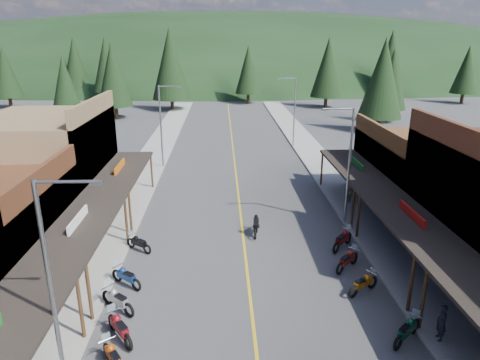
{
  "coord_description": "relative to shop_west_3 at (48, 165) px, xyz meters",
  "views": [
    {
      "loc": [
        -1.29,
        -18.72,
        12.09
      ],
      "look_at": [
        -0.09,
        8.74,
        3.0
      ],
      "focal_mm": 32.0,
      "sensor_mm": 36.0,
      "label": 1
    }
  ],
  "objects": [
    {
      "name": "bike_west_9",
      "position": [
        7.46,
        -6.77,
        -2.96
      ],
      "size": [
        1.94,
        1.69,
        1.11
      ],
      "primitive_type": null,
      "rotation": [
        0.0,
        0.0,
        0.92
      ],
      "color": "black",
      "rests_on": "ground"
    },
    {
      "name": "pine_3",
      "position": [
        17.78,
        54.7,
        2.96
      ],
      "size": [
        5.04,
        5.04,
        11.0
      ],
      "color": "black",
      "rests_on": "ground"
    },
    {
      "name": "pine_10",
      "position": [
        -4.22,
        38.7,
        3.27
      ],
      "size": [
        5.38,
        5.38,
        11.6
      ],
      "color": "black",
      "rests_on": "ground"
    },
    {
      "name": "pine_5",
      "position": [
        47.78,
        60.7,
        4.47
      ],
      "size": [
        6.72,
        6.72,
        14.0
      ],
      "color": "black",
      "rests_on": "ground"
    },
    {
      "name": "pine_11",
      "position": [
        33.78,
        26.7,
        3.67
      ],
      "size": [
        5.82,
        5.82,
        12.4
      ],
      "color": "black",
      "rests_on": "ground"
    },
    {
      "name": "shop_east_3",
      "position": [
        27.54,
        0.0,
        -0.99
      ],
      "size": [
        10.9,
        10.2,
        6.2
      ],
      "color": "#4C2D16",
      "rests_on": "ground"
    },
    {
      "name": "pedestrian_east_a",
      "position": [
        21.47,
        -15.51,
        -2.56
      ],
      "size": [
        0.45,
        0.63,
        1.61
      ],
      "primitive_type": "imported",
      "rotation": [
        0.0,
        0.0,
        -1.68
      ],
      "color": "black",
      "rests_on": "sidewalk_east"
    },
    {
      "name": "bike_east_8",
      "position": [
        19.3,
        -9.43,
        -2.9
      ],
      "size": [
        2.04,
        2.03,
        1.24
      ],
      "primitive_type": null,
      "rotation": [
        0.0,
        0.0,
        -0.79
      ],
      "color": "maroon",
      "rests_on": "ground"
    },
    {
      "name": "ridge_hill",
      "position": [
        13.78,
        123.7,
        -3.52
      ],
      "size": [
        310.0,
        140.0,
        60.0
      ],
      "primitive_type": "ellipsoid",
      "color": "black",
      "rests_on": "ground"
    },
    {
      "name": "streetlight_1",
      "position": [
        6.83,
        10.7,
        0.94
      ],
      "size": [
        2.16,
        0.18,
        8.0
      ],
      "color": "gray",
      "rests_on": "ground"
    },
    {
      "name": "bike_east_6",
      "position": [
        20.12,
        -15.41,
        -2.92
      ],
      "size": [
        2.04,
        1.9,
        1.2
      ],
      "primitive_type": null,
      "rotation": [
        0.0,
        0.0,
        -0.85
      ],
      "color": "#0D452C",
      "rests_on": "ground"
    },
    {
      "name": "bike_west_7",
      "position": [
        7.56,
        -12.72,
        -2.88
      ],
      "size": [
        2.18,
        2.02,
        1.28
      ],
      "primitive_type": null,
      "rotation": [
        0.0,
        0.0,
        0.86
      ],
      "color": "#96959A",
      "rests_on": "ground"
    },
    {
      "name": "shop_west_3",
      "position": [
        0.0,
        0.0,
        0.0
      ],
      "size": [
        10.9,
        10.2,
        8.2
      ],
      "color": "brown",
      "rests_on": "ground"
    },
    {
      "name": "pine_2",
      "position": [
        3.78,
        46.7,
        4.47
      ],
      "size": [
        6.72,
        6.72,
        14.0
      ],
      "color": "black",
      "rests_on": "ground"
    },
    {
      "name": "bike_east_9",
      "position": [
        19.69,
        -6.99,
        -2.87
      ],
      "size": [
        2.06,
        2.21,
        1.3
      ],
      "primitive_type": null,
      "rotation": [
        0.0,
        0.0,
        -0.72
      ],
      "color": "maroon",
      "rests_on": "ground"
    },
    {
      "name": "bike_west_6",
      "position": [
        8.11,
        -14.78,
        -2.87
      ],
      "size": [
        1.94,
        2.28,
        1.29
      ],
      "primitive_type": null,
      "rotation": [
        0.0,
        0.0,
        0.63
      ],
      "color": "maroon",
      "rests_on": "ground"
    },
    {
      "name": "pine_6",
      "position": [
        59.78,
        52.7,
        2.96
      ],
      "size": [
        5.04,
        5.04,
        11.0
      ],
      "color": "black",
      "rests_on": "ground"
    },
    {
      "name": "pine_4",
      "position": [
        31.78,
        48.7,
        3.72
      ],
      "size": [
        5.88,
        5.88,
        12.5
      ],
      "color": "black",
      "rests_on": "ground"
    },
    {
      "name": "rider_on_bike",
      "position": [
        14.62,
        -4.84,
        -2.92
      ],
      "size": [
        0.88,
        2.02,
        1.49
      ],
      "rotation": [
        0.0,
        0.0,
        -0.12
      ],
      "color": "black",
      "rests_on": "ground"
    },
    {
      "name": "pine_9",
      "position": [
        37.78,
        33.7,
        2.86
      ],
      "size": [
        4.93,
        4.93,
        10.8
      ],
      "color": "black",
      "rests_on": "ground"
    },
    {
      "name": "pine_8",
      "position": [
        -8.22,
        28.7,
        2.46
      ],
      "size": [
        4.48,
        4.48,
        10.0
      ],
      "color": "black",
      "rests_on": "ground"
    },
    {
      "name": "pedestrian_east_b",
      "position": [
        22.31,
        0.39,
        -2.44
      ],
      "size": [
        0.92,
        0.55,
        1.86
      ],
      "primitive_type": "imported",
      "rotation": [
        0.0,
        0.0,
        3.17
      ],
      "color": "brown",
      "rests_on": "sidewalk_east"
    },
    {
      "name": "sidewalk_west",
      "position": [
        5.08,
        8.7,
        -3.44
      ],
      "size": [
        3.4,
        94.0,
        0.15
      ],
      "primitive_type": "cube",
      "color": "gray",
      "rests_on": "ground"
    },
    {
      "name": "bike_west_8",
      "position": [
        7.51,
        -10.62,
        -2.92
      ],
      "size": [
        2.07,
        1.84,
        1.2
      ],
      "primitive_type": null,
      "rotation": [
        0.0,
        0.0,
        0.9
      ],
      "color": "navy",
      "rests_on": "ground"
    },
    {
      "name": "pine_7",
      "position": [
        -18.22,
        64.7,
        3.72
      ],
      "size": [
        5.88,
        5.88,
        12.5
      ],
      "color": "black",
      "rests_on": "ground"
    },
    {
      "name": "sidewalk_east",
      "position": [
        22.48,
        8.7,
        -3.44
      ],
      "size": [
        3.4,
        94.0,
        0.15
      ],
      "primitive_type": "cube",
      "color": "gray",
      "rests_on": "ground"
    },
    {
      "name": "pine_0",
      "position": [
        -26.22,
        50.7,
        2.96
      ],
      "size": [
        5.04,
        5.04,
        11.0
      ],
      "color": "black",
      "rests_on": "ground"
    },
    {
      "name": "pine_1",
      "position": [
        -10.22,
        58.7,
        3.72
      ],
      "size": [
        5.88,
        5.88,
        12.5
      ],
      "color": "black",
      "rests_on": "ground"
    },
    {
      "name": "streetlight_2",
      "position": [
        20.74,
        -3.3,
        0.94
      ],
      "size": [
        2.16,
        0.18,
        8.0
      ],
      "color": "gray",
      "rests_on": "ground"
    },
    {
      "name": "bike_east_7",
      "position": [
        19.44,
        -11.75,
        -2.94
      ],
      "size": [
        2.06,
        1.65,
        1.15
      ],
      "primitive_type": null,
      "rotation": [
        0.0,
        0.0,
        -1.0
      ],
      "color": "#B7630D",
      "rests_on": "ground"
    },
    {
      "name": "ground",
      "position": [
        13.78,
        -11.3,
        -3.52
      ],
      "size": [
        220.0,
        220.0,
        0.0
      ],
      "primitive_type": "plane",
      "color": "#38383A",
      "rests_on": "ground"
    },
    {
      "name": "streetlight_0",
      "position": [
        6.83,
        -17.3,
        0.94
      ],
      "size": [
        2.16,
        0.18,
        8.0
      ],
      "color": "gray",
      "rests_on": "ground"
    },
    {
      "name": "streetlight_3",
      "position": [
        20.74,
        18.7,
        0.94
      ],
      "size": [
        2.16,
        0.18,
        8.0
      ],
      "color": "gray",
      "rests_on": "ground"
    },
    {
      "name": "bike_west_5",
      "position": [
        8.24,
        -16.47,
        -2.93
      ],
      "size": [
        1.7,
        2.08,
        1.17
      ],
      "primitive_type": null,
      "rotation": [
        0.0,
        0.0,
        0.59
      ],
      "color": "#C64C0E",
      "rests_on": "ground"
    },
    {
      "name": "centerline",
      "position": [
        13.78,
        8.7,
        -3.51
      ],
      "size": [
        0.15,
        90.0,
        0.01
      ],
      "primitive_type": "cube",
      "color": "gold",
      "rests_on": "ground"
    }
  ]
}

